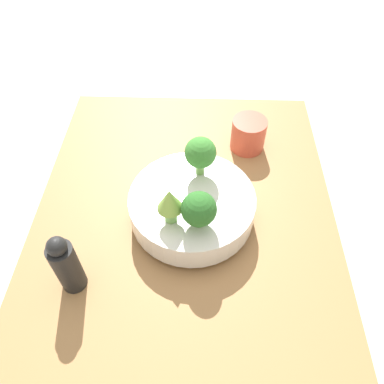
# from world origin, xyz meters

# --- Properties ---
(ground_plane) EXTENTS (6.00, 6.00, 0.00)m
(ground_plane) POSITION_xyz_m (0.00, 0.00, 0.00)
(ground_plane) COLOR silver
(table) EXTENTS (0.87, 0.66, 0.04)m
(table) POSITION_xyz_m (0.00, 0.00, 0.02)
(table) COLOR #9E7042
(table) RESTS_ON ground_plane
(bowl) EXTENTS (0.26, 0.26, 0.07)m
(bowl) POSITION_xyz_m (-0.00, -0.02, 0.08)
(bowl) COLOR silver
(bowl) RESTS_ON table
(broccoli_floret_left) EXTENTS (0.07, 0.07, 0.08)m
(broccoli_floret_left) POSITION_xyz_m (-0.07, -0.03, 0.16)
(broccoli_floret_left) COLOR #6BA34C
(broccoli_floret_left) RESTS_ON bowl
(broccoli_floret_right) EXTENTS (0.07, 0.07, 0.09)m
(broccoli_floret_right) POSITION_xyz_m (0.07, -0.03, 0.17)
(broccoli_floret_right) COLOR #7AB256
(broccoli_floret_right) RESTS_ON bowl
(romanesco_piece_far) EXTENTS (0.05, 0.05, 0.09)m
(romanesco_piece_far) POSITION_xyz_m (-0.06, 0.02, 0.17)
(romanesco_piece_far) COLOR #7AB256
(romanesco_piece_far) RESTS_ON bowl
(cup) EXTENTS (0.09, 0.09, 0.08)m
(cup) POSITION_xyz_m (0.23, -0.15, 0.08)
(cup) COLOR #C64C38
(cup) RESTS_ON table
(pepper_mill) EXTENTS (0.05, 0.05, 0.15)m
(pepper_mill) POSITION_xyz_m (-0.16, 0.20, 0.11)
(pepper_mill) COLOR black
(pepper_mill) RESTS_ON table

